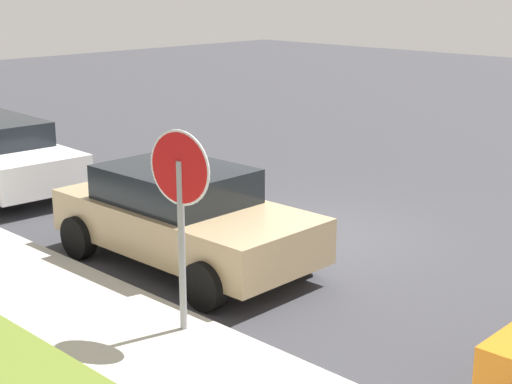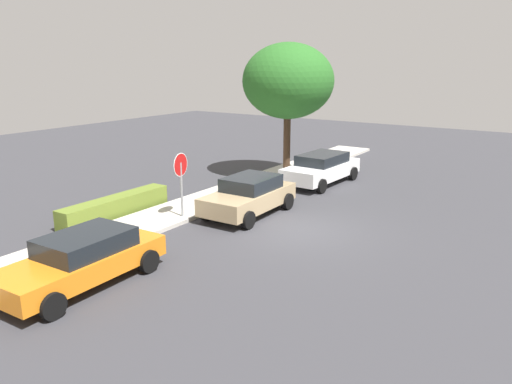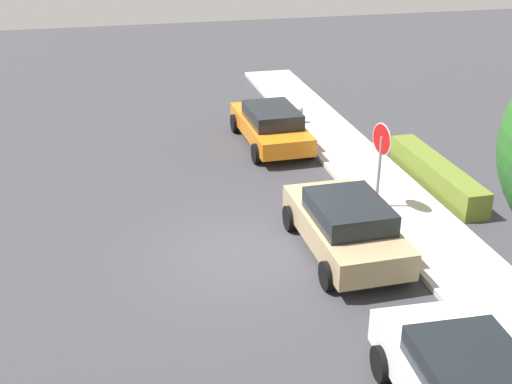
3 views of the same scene
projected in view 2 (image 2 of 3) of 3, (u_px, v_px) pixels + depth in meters
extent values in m
plane|color=#38383D|center=(298.00, 229.00, 17.12)|extent=(60.00, 60.00, 0.00)
cube|color=beige|center=(194.00, 206.00, 19.60)|extent=(32.00, 2.14, 0.14)
cylinder|color=gray|center=(182.00, 192.00, 17.84)|extent=(0.08, 0.08, 2.12)
cylinder|color=white|center=(181.00, 165.00, 17.59)|extent=(0.84, 0.14, 0.85)
cylinder|color=red|center=(181.00, 165.00, 17.59)|extent=(0.79, 0.14, 0.79)
cube|color=tan|center=(248.00, 199.00, 18.57)|extent=(4.10, 1.86, 0.63)
cube|color=black|center=(251.00, 183.00, 18.59)|extent=(2.06, 1.62, 0.49)
cylinder|color=black|center=(248.00, 220.00, 17.05)|extent=(0.64, 0.23, 0.64)
cylinder|color=black|center=(206.00, 212.00, 18.00)|extent=(0.64, 0.23, 0.64)
cylinder|color=black|center=(288.00, 201.00, 19.31)|extent=(0.64, 0.23, 0.64)
cylinder|color=black|center=(249.00, 195.00, 20.25)|extent=(0.64, 0.23, 0.64)
cube|color=orange|center=(81.00, 264.00, 12.70)|extent=(4.48, 1.85, 0.56)
cube|color=black|center=(86.00, 242.00, 12.74)|extent=(2.29, 1.59, 0.48)
cylinder|color=black|center=(104.00, 249.00, 14.45)|extent=(0.65, 0.24, 0.64)
cylinder|color=black|center=(149.00, 261.00, 13.55)|extent=(0.65, 0.24, 0.64)
cylinder|color=black|center=(6.00, 288.00, 11.98)|extent=(0.65, 0.24, 0.64)
cylinder|color=black|center=(52.00, 306.00, 11.08)|extent=(0.65, 0.24, 0.64)
cube|color=white|center=(321.00, 170.00, 23.28)|extent=(4.65, 2.00, 0.64)
cube|color=black|center=(322.00, 159.00, 23.21)|extent=(2.57, 1.69, 0.46)
cylinder|color=black|center=(320.00, 169.00, 25.09)|extent=(0.65, 0.25, 0.64)
cylinder|color=black|center=(353.00, 173.00, 24.06)|extent=(0.65, 0.25, 0.64)
cylinder|color=black|center=(287.00, 180.00, 22.67)|extent=(0.65, 0.25, 0.64)
cylinder|color=black|center=(321.00, 186.00, 21.64)|extent=(0.65, 0.25, 0.64)
cylinder|color=#422D1E|center=(287.00, 144.00, 24.28)|extent=(0.34, 0.34, 3.30)
ellipsoid|color=#286623|center=(288.00, 81.00, 23.58)|extent=(4.35, 4.35, 3.57)
cube|color=olive|center=(116.00, 207.00, 18.37)|extent=(4.68, 0.73, 0.76)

